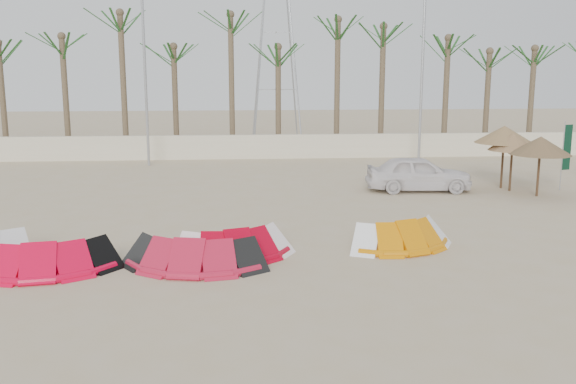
{
  "coord_description": "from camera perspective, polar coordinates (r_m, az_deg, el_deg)",
  "views": [
    {
      "loc": [
        -1.48,
        -12.73,
        5.04
      ],
      "look_at": [
        0.0,
        6.0,
        1.3
      ],
      "focal_mm": 40.0,
      "sensor_mm": 36.0,
      "label": 1
    }
  ],
  "objects": [
    {
      "name": "parasol_left",
      "position": [
        27.76,
        18.67,
        4.87
      ],
      "size": [
        2.4,
        2.4,
        2.59
      ],
      "color": "#4C331E",
      "rests_on": "ground"
    },
    {
      "name": "kite_red_left",
      "position": [
        17.17,
        -20.75,
        -5.1
      ],
      "size": [
        3.78,
        1.98,
        0.9
      ],
      "color": "red",
      "rests_on": "ground"
    },
    {
      "name": "flag_green",
      "position": [
        28.25,
        23.55,
        3.49
      ],
      "size": [
        0.44,
        0.15,
        2.83
      ],
      "color": "#A5A8AD",
      "rests_on": "ground"
    },
    {
      "name": "kite_red_mid",
      "position": [
        16.59,
        -8.36,
        -5.03
      ],
      "size": [
        3.79,
        2.15,
        0.9
      ],
      "color": "#B81532",
      "rests_on": "ground"
    },
    {
      "name": "parasol_mid",
      "position": [
        26.53,
        21.53,
        3.86
      ],
      "size": [
        2.35,
        2.35,
        2.34
      ],
      "color": "#4C331E",
      "rests_on": "ground"
    },
    {
      "name": "kite_red_right",
      "position": [
        17.25,
        -4.76,
        -4.32
      ],
      "size": [
        3.51,
        2.31,
        0.9
      ],
      "color": "#AE0017",
      "rests_on": "ground"
    },
    {
      "name": "kite_orange",
      "position": [
        18.35,
        9.95,
        -3.5
      ],
      "size": [
        3.4,
        2.32,
        0.9
      ],
      "color": "orange",
      "rests_on": "ground"
    },
    {
      "name": "car",
      "position": [
        26.45,
        11.53,
        1.62
      ],
      "size": [
        4.31,
        1.98,
        1.43
      ],
      "primitive_type": "imported",
      "rotation": [
        0.0,
        0.0,
        1.5
      ],
      "color": "silver",
      "rests_on": "ground"
    },
    {
      "name": "lamp_c",
      "position": [
        34.09,
        11.97,
        12.24
      ],
      "size": [
        1.25,
        0.14,
        11.0
      ],
      "color": "#A5A8AD",
      "rests_on": "ground"
    },
    {
      "name": "palm_line",
      "position": [
        36.32,
        -1.16,
        13.47
      ],
      "size": [
        52.0,
        4.0,
        7.7
      ],
      "color": "brown",
      "rests_on": "ground"
    },
    {
      "name": "lamp_b",
      "position": [
        33.04,
        -12.61,
        12.26
      ],
      "size": [
        1.25,
        0.14,
        11.0
      ],
      "color": "#A5A8AD",
      "rests_on": "ground"
    },
    {
      "name": "ground",
      "position": [
        13.77,
        2.0,
        -10.22
      ],
      "size": [
        120.0,
        120.0,
        0.0
      ],
      "primitive_type": "plane",
      "color": "tan",
      "rests_on": "ground"
    },
    {
      "name": "pylon",
      "position": [
        41.11,
        -1.03,
        4.21
      ],
      "size": [
        3.0,
        3.0,
        14.0
      ],
      "primitive_type": null,
      "color": "#A5A8AD",
      "rests_on": "ground"
    },
    {
      "name": "boundary_wall",
      "position": [
        35.03,
        -2.07,
        4.05
      ],
      "size": [
        60.0,
        0.3,
        1.3
      ],
      "primitive_type": "cube",
      "color": "beige",
      "rests_on": "ground"
    },
    {
      "name": "parasol_right",
      "position": [
        27.26,
        19.35,
        4.24
      ],
      "size": [
        1.93,
        1.93,
        2.36
      ],
      "color": "#4C331E",
      "rests_on": "ground"
    }
  ]
}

